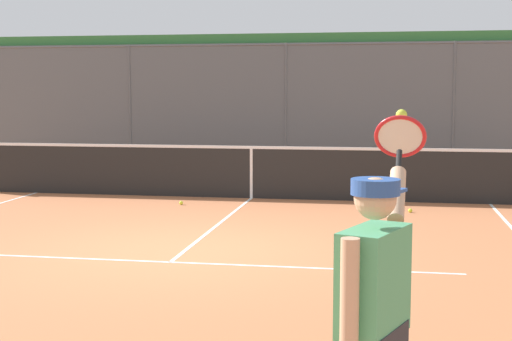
% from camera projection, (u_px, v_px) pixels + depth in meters
% --- Properties ---
extents(ground_plane, '(60.00, 60.00, 0.00)m').
position_uv_depth(ground_plane, '(185.00, 251.00, 9.19)').
color(ground_plane, '#B76B42').
extents(court_line_markings, '(8.50, 9.53, 0.01)m').
position_uv_depth(court_line_markings, '(162.00, 269.00, 8.24)').
color(court_line_markings, white).
rests_on(court_line_markings, ground).
extents(fence_backdrop, '(18.82, 1.37, 3.36)m').
position_uv_depth(fence_backdrop, '(289.00, 103.00, 18.71)').
color(fence_backdrop, '#565B60').
rests_on(fence_backdrop, ground).
extents(tennis_net, '(10.92, 0.09, 1.07)m').
position_uv_depth(tennis_net, '(251.00, 171.00, 13.64)').
color(tennis_net, '#2D2D2D').
rests_on(tennis_net, ground).
extents(tennis_player, '(0.45, 1.34, 1.86)m').
position_uv_depth(tennis_player, '(374.00, 315.00, 3.53)').
color(tennis_player, navy).
rests_on(tennis_player, ground).
extents(tennis_ball_near_baseline, '(0.07, 0.07, 0.07)m').
position_uv_depth(tennis_ball_near_baseline, '(181.00, 203.00, 12.90)').
color(tennis_ball_near_baseline, '#CCDB33').
rests_on(tennis_ball_near_baseline, ground).
extents(tennis_ball_mid_court, '(0.07, 0.07, 0.07)m').
position_uv_depth(tennis_ball_mid_court, '(410.00, 210.00, 12.08)').
color(tennis_ball_mid_court, '#CCDB33').
rests_on(tennis_ball_mid_court, ground).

